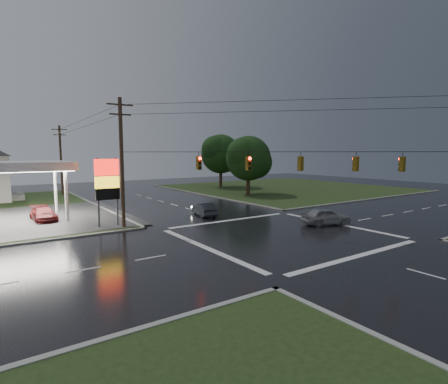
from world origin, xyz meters
TOP-DOWN VIEW (x-y plane):
  - ground at (0.00, 0.00)m, footprint 120.00×120.00m
  - grass_ne at (26.00, 26.00)m, footprint 36.00×36.00m
  - pylon_sign at (-10.50, 10.50)m, footprint 2.00×0.35m
  - utility_pole_nw at (-9.50, 9.50)m, footprint 2.20×0.32m
  - utility_pole_n at (-9.50, 38.00)m, footprint 2.20×0.32m
  - traffic_signals at (0.02, -0.02)m, footprint 26.87×26.87m
  - tree_ne_near at (14.14, 21.99)m, footprint 7.99×6.80m
  - tree_ne_far at (17.15, 33.99)m, footprint 8.46×7.20m
  - car_north at (-0.80, 10.52)m, footprint 2.30×4.36m
  - car_crossing at (5.95, 0.53)m, footprint 4.73×3.18m
  - car_pump at (-14.80, 16.65)m, footprint 2.14×4.71m

SIDE VIEW (x-z plane):
  - ground at x=0.00m, z-range 0.00..0.00m
  - grass_ne at x=26.00m, z-range 0.00..0.08m
  - car_pump at x=-14.80m, z-range 0.00..1.34m
  - car_north at x=-0.80m, z-range 0.00..1.37m
  - car_crossing at x=5.95m, z-range 0.00..1.50m
  - pylon_sign at x=-10.50m, z-range 1.01..7.01m
  - utility_pole_n at x=-9.50m, z-range 0.22..10.72m
  - tree_ne_near at x=14.14m, z-range 1.07..10.05m
  - utility_pole_nw at x=-9.50m, z-range 0.22..11.22m
  - tree_ne_far at x=17.15m, z-range 1.28..11.08m
  - traffic_signals at x=0.02m, z-range 5.75..7.22m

